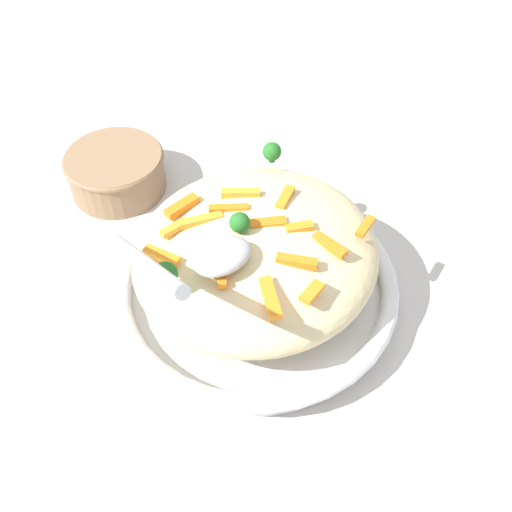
# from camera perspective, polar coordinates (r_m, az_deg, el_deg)

# --- Properties ---
(ground_plane) EXTENTS (2.40, 2.40, 0.00)m
(ground_plane) POSITION_cam_1_polar(r_m,az_deg,el_deg) (0.63, 0.00, -4.42)
(ground_plane) COLOR beige
(serving_bowl) EXTENTS (0.30, 0.30, 0.04)m
(serving_bowl) POSITION_cam_1_polar(r_m,az_deg,el_deg) (0.62, 0.00, -3.14)
(serving_bowl) COLOR silver
(serving_bowl) RESTS_ON ground_plane
(pasta_mound) EXTENTS (0.25, 0.24, 0.09)m
(pasta_mound) POSITION_cam_1_polar(r_m,az_deg,el_deg) (0.57, 0.00, 0.31)
(pasta_mound) COLOR beige
(pasta_mound) RESTS_ON serving_bowl
(carrot_piece_0) EXTENTS (0.04, 0.03, 0.01)m
(carrot_piece_0) POSITION_cam_1_polar(r_m,az_deg,el_deg) (0.54, 1.21, 3.31)
(carrot_piece_0) COLOR orange
(carrot_piece_0) RESTS_ON pasta_mound
(carrot_piece_1) EXTENTS (0.03, 0.02, 0.01)m
(carrot_piece_1) POSITION_cam_1_polar(r_m,az_deg,el_deg) (0.56, 10.82, 2.90)
(carrot_piece_1) COLOR orange
(carrot_piece_1) RESTS_ON pasta_mound
(carrot_piece_2) EXTENTS (0.03, 0.04, 0.01)m
(carrot_piece_2) POSITION_cam_1_polar(r_m,az_deg,el_deg) (0.51, -3.47, -1.36)
(carrot_piece_2) COLOR orange
(carrot_piece_2) RESTS_ON pasta_mound
(carrot_piece_3) EXTENTS (0.02, 0.04, 0.01)m
(carrot_piece_3) POSITION_cam_1_polar(r_m,az_deg,el_deg) (0.53, -9.38, 0.05)
(carrot_piece_3) COLOR orange
(carrot_piece_3) RESTS_ON pasta_mound
(carrot_piece_4) EXTENTS (0.04, 0.03, 0.01)m
(carrot_piece_4) POSITION_cam_1_polar(r_m,az_deg,el_deg) (0.57, -1.54, 6.22)
(carrot_piece_4) COLOR orange
(carrot_piece_4) RESTS_ON pasta_mound
(carrot_piece_5) EXTENTS (0.03, 0.02, 0.01)m
(carrot_piece_5) POSITION_cam_1_polar(r_m,az_deg,el_deg) (0.49, 5.59, -3.59)
(carrot_piece_5) COLOR orange
(carrot_piece_5) RESTS_ON pasta_mound
(carrot_piece_6) EXTENTS (0.03, 0.03, 0.01)m
(carrot_piece_6) POSITION_cam_1_polar(r_m,az_deg,el_deg) (0.51, 3.80, -0.69)
(carrot_piece_6) COLOR orange
(carrot_piece_6) RESTS_ON pasta_mound
(carrot_piece_7) EXTENTS (0.03, 0.03, 0.01)m
(carrot_piece_7) POSITION_cam_1_polar(r_m,az_deg,el_deg) (0.57, 2.91, 5.78)
(carrot_piece_7) COLOR orange
(carrot_piece_7) RESTS_ON pasta_mound
(carrot_piece_8) EXTENTS (0.04, 0.03, 0.01)m
(carrot_piece_8) POSITION_cam_1_polar(r_m,az_deg,el_deg) (0.56, -2.72, 4.72)
(carrot_piece_8) COLOR orange
(carrot_piece_8) RESTS_ON pasta_mound
(carrot_piece_9) EXTENTS (0.03, 0.01, 0.01)m
(carrot_piece_9) POSITION_cam_1_polar(r_m,az_deg,el_deg) (0.55, -8.05, 2.81)
(carrot_piece_9) COLOR orange
(carrot_piece_9) RESTS_ON pasta_mound
(carrot_piece_10) EXTENTS (0.04, 0.02, 0.01)m
(carrot_piece_10) POSITION_cam_1_polar(r_m,az_deg,el_deg) (0.57, -7.39, 4.93)
(carrot_piece_10) COLOR orange
(carrot_piece_10) RESTS_ON pasta_mound
(carrot_piece_11) EXTENTS (0.04, 0.02, 0.01)m
(carrot_piece_11) POSITION_cam_1_polar(r_m,az_deg,el_deg) (0.55, -5.47, 3.57)
(carrot_piece_11) COLOR orange
(carrot_piece_11) RESTS_ON pasta_mound
(carrot_piece_12) EXTENTS (0.03, 0.04, 0.01)m
(carrot_piece_12) POSITION_cam_1_polar(r_m,az_deg,el_deg) (0.49, 1.43, -4.16)
(carrot_piece_12) COLOR orange
(carrot_piece_12) RESTS_ON pasta_mound
(carrot_piece_13) EXTENTS (0.01, 0.04, 0.01)m
(carrot_piece_13) POSITION_cam_1_polar(r_m,az_deg,el_deg) (0.53, 7.33, 1.12)
(carrot_piece_13) COLOR orange
(carrot_piece_13) RESTS_ON pasta_mound
(carrot_piece_14) EXTENTS (0.03, 0.02, 0.01)m
(carrot_piece_14) POSITION_cam_1_polar(r_m,az_deg,el_deg) (0.54, 4.33, 2.86)
(carrot_piece_14) COLOR orange
(carrot_piece_14) RESTS_ON pasta_mound
(broccoli_floret_0) EXTENTS (0.02, 0.02, 0.03)m
(broccoli_floret_0) POSITION_cam_1_polar(r_m,az_deg,el_deg) (0.49, -8.97, -1.83)
(broccoli_floret_0) COLOR #205B1C
(broccoli_floret_0) RESTS_ON pasta_mound
(broccoli_floret_1) EXTENTS (0.02, 0.02, 0.02)m
(broccoli_floret_1) POSITION_cam_1_polar(r_m,az_deg,el_deg) (0.62, 1.60, 10.31)
(broccoli_floret_1) COLOR #205B1C
(broccoli_floret_1) RESTS_ON pasta_mound
(broccoli_floret_2) EXTENTS (0.02, 0.02, 0.02)m
(broccoli_floret_2) POSITION_cam_1_polar(r_m,az_deg,el_deg) (0.53, -1.93, 3.59)
(broccoli_floret_2) COLOR #205B1C
(broccoli_floret_2) RESTS_ON pasta_mound
(serving_spoon) EXTENTS (0.11, 0.15, 0.09)m
(serving_spoon) POSITION_cam_1_polar(r_m,az_deg,el_deg) (0.49, -5.97, -0.23)
(serving_spoon) COLOR #B7B7BC
(serving_spoon) RESTS_ON pasta_mound
(companion_bowl) EXTENTS (0.13, 0.13, 0.05)m
(companion_bowl) POSITION_cam_1_polar(r_m,az_deg,el_deg) (0.76, -13.75, 8.30)
(companion_bowl) COLOR #8C6B4C
(companion_bowl) RESTS_ON ground_plane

